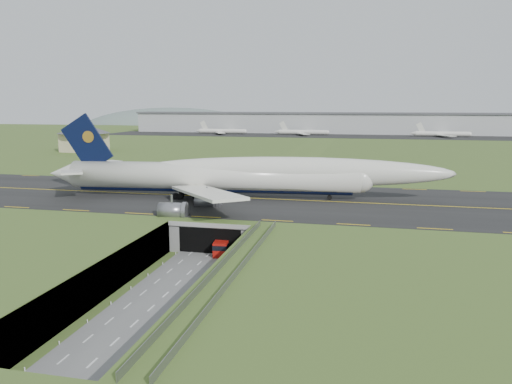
# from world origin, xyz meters

# --- Properties ---
(ground) EXTENTS (900.00, 900.00, 0.00)m
(ground) POSITION_xyz_m (0.00, 0.00, 0.00)
(ground) COLOR #3E5622
(ground) RESTS_ON ground
(airfield_deck) EXTENTS (800.00, 800.00, 6.00)m
(airfield_deck) POSITION_xyz_m (0.00, 0.00, 3.00)
(airfield_deck) COLOR gray
(airfield_deck) RESTS_ON ground
(trench_road) EXTENTS (12.00, 75.00, 0.20)m
(trench_road) POSITION_xyz_m (0.00, -7.50, 0.10)
(trench_road) COLOR slate
(trench_road) RESTS_ON ground
(taxiway) EXTENTS (800.00, 44.00, 0.18)m
(taxiway) POSITION_xyz_m (0.00, 33.00, 6.09)
(taxiway) COLOR black
(taxiway) RESTS_ON airfield_deck
(tunnel_portal) EXTENTS (17.00, 22.30, 6.00)m
(tunnel_portal) POSITION_xyz_m (0.00, 16.71, 3.33)
(tunnel_portal) COLOR gray
(tunnel_portal) RESTS_ON ground
(guideway) EXTENTS (3.00, 53.00, 7.05)m
(guideway) POSITION_xyz_m (11.00, -19.11, 5.32)
(guideway) COLOR #A8A8A3
(guideway) RESTS_ON ground
(jumbo_jet) EXTENTS (94.60, 60.60, 20.14)m
(jumbo_jet) POSITION_xyz_m (-0.24, 32.69, 11.42)
(jumbo_jet) COLOR silver
(jumbo_jet) RESTS_ON ground
(shuttle_tram) EXTENTS (3.38, 7.13, 2.82)m
(shuttle_tram) POSITION_xyz_m (2.30, 8.63, 1.56)
(shuttle_tram) COLOR #A9110B
(shuttle_tram) RESTS_ON ground
(service_building) EXTENTS (26.00, 26.00, 12.74)m
(service_building) POSITION_xyz_m (-99.74, 129.43, 13.55)
(service_building) COLOR #C6B98F
(service_building) RESTS_ON ground
(cargo_terminal) EXTENTS (320.00, 67.00, 15.60)m
(cargo_terminal) POSITION_xyz_m (-0.06, 299.41, 13.96)
(cargo_terminal) COLOR #B2B2B2
(cargo_terminal) RESTS_ON ground
(distant_hills) EXTENTS (700.00, 91.00, 60.00)m
(distant_hills) POSITION_xyz_m (64.38, 430.00, -4.00)
(distant_hills) COLOR slate
(distant_hills) RESTS_ON ground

